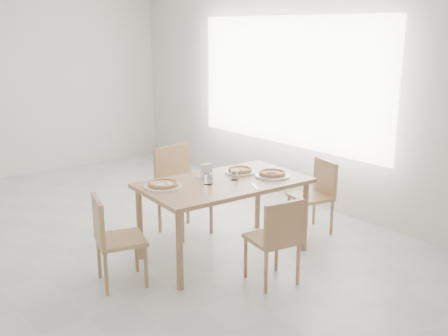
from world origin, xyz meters
TOP-DOWN VIEW (x-y plane):
  - room at (2.98, 0.30)m, footprint 7.28×7.00m
  - main_table at (1.18, -0.64)m, footprint 1.63×1.01m
  - chair_south at (1.13, -1.41)m, footprint 0.45×0.45m
  - chair_north at (1.21, 0.14)m, footprint 0.49×0.49m
  - chair_west at (0.05, -0.52)m, footprint 0.49×0.49m
  - chair_east at (2.34, -0.80)m, footprint 0.48×0.48m
  - plate_margherita at (1.49, -0.52)m, footprint 0.30×0.30m
  - plate_mushroom at (0.63, -0.45)m, footprint 0.35×0.35m
  - plate_pepperoni at (1.65, -0.82)m, footprint 0.34×0.34m
  - pizza_margherita at (1.49, -0.52)m, footprint 0.30×0.30m
  - pizza_mushroom at (0.63, -0.45)m, footprint 0.30×0.30m
  - pizza_pepperoni at (1.65, -0.82)m, footprint 0.29×0.29m
  - tumbler_a at (1.00, -0.63)m, footprint 0.08×0.08m
  - tumbler_b at (1.28, -0.67)m, footprint 0.07×0.07m
  - napkin_holder at (1.12, -0.44)m, footprint 0.13×0.08m
  - fork_a at (1.28, -0.97)m, footprint 0.09×0.17m
  - fork_b at (1.06, -0.45)m, footprint 0.04×0.17m

SIDE VIEW (x-z plane):
  - chair_south at x=1.13m, z-range 0.06..0.84m
  - chair_east at x=2.34m, z-range 0.06..0.85m
  - chair_west at x=0.05m, z-range 0.06..0.86m
  - chair_north at x=1.21m, z-range 0.07..1.01m
  - main_table at x=1.18m, z-range 0.30..1.05m
  - fork_a at x=1.28m, z-range 0.75..0.76m
  - fork_b at x=1.06m, z-range 0.75..0.76m
  - plate_margherita at x=1.49m, z-range 0.75..0.77m
  - plate_mushroom at x=0.63m, z-range 0.75..0.77m
  - plate_pepperoni at x=1.65m, z-range 0.75..0.77m
  - pizza_margherita at x=1.49m, z-range 0.76..0.80m
  - pizza_mushroom at x=0.63m, z-range 0.77..0.80m
  - pizza_pepperoni at x=1.65m, z-range 0.77..0.80m
  - tumbler_b at x=1.28m, z-range 0.75..0.85m
  - tumbler_a at x=1.00m, z-range 0.75..0.85m
  - napkin_holder at x=1.12m, z-range 0.75..0.88m
  - room at x=2.98m, z-range -2.00..5.00m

